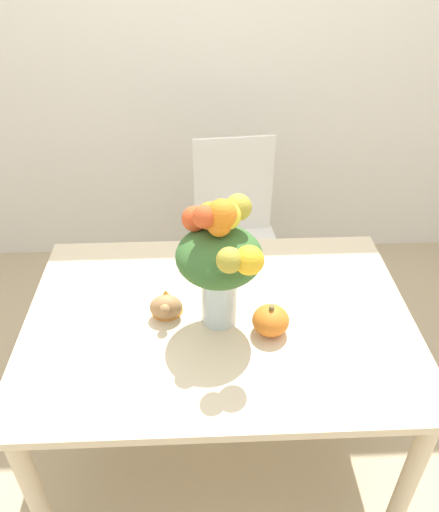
{
  "coord_description": "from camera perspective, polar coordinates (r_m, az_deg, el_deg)",
  "views": [
    {
      "loc": [
        -0.05,
        -1.24,
        1.89
      ],
      "look_at": [
        0.0,
        -0.01,
        0.99
      ],
      "focal_mm": 35.0,
      "sensor_mm": 36.0,
      "label": 1
    }
  ],
  "objects": [
    {
      "name": "turkey_figurine",
      "position": [
        1.68,
        -6.11,
        -5.39
      ],
      "size": [
        0.11,
        0.15,
        0.09
      ],
      "color": "#A87A4C",
      "rests_on": "dining_table"
    },
    {
      "name": "dining_table",
      "position": [
        1.76,
        -0.05,
        -9.22
      ],
      "size": [
        1.3,
        0.92,
        0.73
      ],
      "color": "beige",
      "rests_on": "ground_plane"
    },
    {
      "name": "wall_back",
      "position": [
        2.77,
        -1.49,
        24.84
      ],
      "size": [
        8.0,
        0.06,
        2.7
      ],
      "color": "white",
      "rests_on": "ground_plane"
    },
    {
      "name": "ground_plane",
      "position": [
        2.26,
        -0.04,
        -20.72
      ],
      "size": [
        12.0,
        12.0,
        0.0
      ],
      "primitive_type": "plane",
      "color": "tan"
    },
    {
      "name": "dining_chair_near_window",
      "position": [
        2.53,
        1.94,
        2.44
      ],
      "size": [
        0.45,
        0.45,
        0.96
      ],
      "rotation": [
        0.0,
        0.0,
        0.08
      ],
      "color": "white",
      "rests_on": "ground_plane"
    },
    {
      "name": "pumpkin",
      "position": [
        1.62,
        5.87,
        -7.32
      ],
      "size": [
        0.12,
        0.12,
        0.11
      ],
      "color": "orange",
      "rests_on": "dining_table"
    },
    {
      "name": "flower_vase",
      "position": [
        1.52,
        0.06,
        0.13
      ],
      "size": [
        0.27,
        0.32,
        0.45
      ],
      "color": "silver",
      "rests_on": "dining_table"
    }
  ]
}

